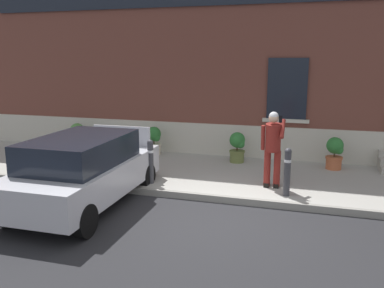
{
  "coord_description": "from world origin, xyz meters",
  "views": [
    {
      "loc": [
        1.84,
        -7.25,
        3.05
      ],
      "look_at": [
        -0.83,
        1.6,
        1.1
      ],
      "focal_mm": 38.32,
      "sensor_mm": 36.0,
      "label": 1
    }
  ],
  "objects": [
    {
      "name": "ground_plane",
      "position": [
        0.0,
        0.0,
        0.0
      ],
      "size": [
        80.0,
        80.0,
        0.0
      ],
      "primitive_type": "plane",
      "color": "#232326"
    },
    {
      "name": "sidewalk",
      "position": [
        0.0,
        2.8,
        0.07
      ],
      "size": [
        24.0,
        3.6,
        0.15
      ],
      "primitive_type": "cube",
      "color": "#99968E",
      "rests_on": "ground"
    },
    {
      "name": "curb_edge",
      "position": [
        0.0,
        0.94,
        0.07
      ],
      "size": [
        24.0,
        0.12,
        0.15
      ],
      "primitive_type": "cube",
      "color": "gray",
      "rests_on": "ground"
    },
    {
      "name": "building_facade",
      "position": [
        0.01,
        5.29,
        3.73
      ],
      "size": [
        24.0,
        1.52,
        7.5
      ],
      "color": "brown",
      "rests_on": "ground"
    },
    {
      "name": "hatchback_car_silver",
      "position": [
        -2.65,
        -0.07,
        0.79
      ],
      "size": [
        1.82,
        4.08,
        1.5
      ],
      "color": "#B7B7BF",
      "rests_on": "ground"
    },
    {
      "name": "bollard_near_person",
      "position": [
        1.36,
        1.35,
        0.71
      ],
      "size": [
        0.15,
        0.15,
        1.04
      ],
      "color": "#333338",
      "rests_on": "sidewalk"
    },
    {
      "name": "bollard_far_left",
      "position": [
        -1.76,
        1.35,
        0.71
      ],
      "size": [
        0.15,
        0.15,
        1.04
      ],
      "color": "#333338",
      "rests_on": "sidewalk"
    },
    {
      "name": "person_on_phone",
      "position": [
        0.99,
        1.82,
        1.15
      ],
      "size": [
        0.51,
        0.48,
        1.75
      ],
      "rotation": [
        0.0,
        0.0,
        0.06
      ],
      "color": "maroon",
      "rests_on": "sidewalk"
    },
    {
      "name": "planter_charcoal",
      "position": [
        -5.37,
        4.01,
        0.61
      ],
      "size": [
        0.44,
        0.44,
        0.86
      ],
      "color": "#2D2D30",
      "rests_on": "sidewalk"
    },
    {
      "name": "planter_cream",
      "position": [
        -2.78,
        4.08,
        0.61
      ],
      "size": [
        0.44,
        0.44,
        0.86
      ],
      "color": "beige",
      "rests_on": "sidewalk"
    },
    {
      "name": "planter_olive",
      "position": [
        -0.18,
        3.89,
        0.61
      ],
      "size": [
        0.44,
        0.44,
        0.86
      ],
      "color": "#606B38",
      "rests_on": "sidewalk"
    },
    {
      "name": "planter_terracotta",
      "position": [
        2.42,
        3.91,
        0.61
      ],
      "size": [
        0.44,
        0.44,
        0.86
      ],
      "color": "#B25B38",
      "rests_on": "sidewalk"
    }
  ]
}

